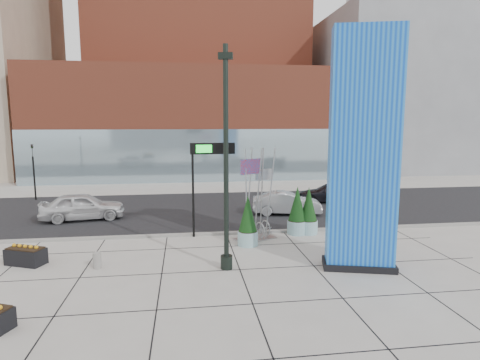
{
  "coord_description": "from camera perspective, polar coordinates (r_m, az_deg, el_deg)",
  "views": [
    {
      "loc": [
        -1.05,
        -15.84,
        5.75
      ],
      "look_at": [
        1.42,
        2.0,
        3.1
      ],
      "focal_mm": 30.0,
      "sensor_mm": 36.0,
      "label": 1
    }
  ],
  "objects": [
    {
      "name": "tower_podium",
      "position": [
        42.89,
        -5.21,
        8.0
      ],
      "size": [
        34.0,
        10.0,
        11.0
      ],
      "primitive_type": "cube",
      "color": "#A3472F",
      "rests_on": "ground"
    },
    {
      "name": "building_grey_parking",
      "position": [
        55.05,
        21.99,
        11.16
      ],
      "size": [
        20.0,
        18.0,
        18.0
      ],
      "primitive_type": "cube",
      "color": "slate",
      "rests_on": "ground"
    },
    {
      "name": "lamp_post",
      "position": [
        15.28,
        -1.99,
        -0.14
      ],
      "size": [
        0.57,
        0.47,
        8.53
      ],
      "rotation": [
        0.0,
        0.0,
        -0.22
      ],
      "color": "black",
      "rests_on": "ground"
    },
    {
      "name": "ground",
      "position": [
        16.88,
        -3.94,
        -11.57
      ],
      "size": [
        160.0,
        160.0,
        0.0
      ],
      "primitive_type": "plane",
      "color": "#9E9991",
      "rests_on": "ground"
    },
    {
      "name": "overhead_street_sign",
      "position": [
        19.74,
        -4.45,
        3.34
      ],
      "size": [
        2.22,
        0.38,
        4.7
      ],
      "rotation": [
        0.0,
        0.0,
        0.08
      ],
      "color": "black",
      "rests_on": "ground"
    },
    {
      "name": "round_planter_east",
      "position": [
        20.75,
        8.13,
        -4.46
      ],
      "size": [
        0.99,
        0.99,
        2.48
      ],
      "color": "#94C2C7",
      "rests_on": "ground"
    },
    {
      "name": "car_silver_mid",
      "position": [
        25.06,
        6.68,
        -3.32
      ],
      "size": [
        4.42,
        2.15,
        1.39
      ],
      "primitive_type": "imported",
      "rotation": [
        0.0,
        0.0,
        1.41
      ],
      "color": "#A6A8AD",
      "rests_on": "ground"
    },
    {
      "name": "concrete_bollard",
      "position": [
        17.05,
        -19.65,
        -10.73
      ],
      "size": [
        0.32,
        0.32,
        0.63
      ],
      "primitive_type": "cylinder",
      "color": "gray",
      "rests_on": "ground"
    },
    {
      "name": "street_asphalt",
      "position": [
        26.49,
        -5.45,
        -4.19
      ],
      "size": [
        80.0,
        12.0,
        0.02
      ],
      "primitive_type": "cube",
      "color": "black",
      "rests_on": "ground"
    },
    {
      "name": "car_dark_east",
      "position": [
        29.37,
        12.63,
        -1.84
      ],
      "size": [
        4.73,
        2.66,
        1.3
      ],
      "primitive_type": "imported",
      "rotation": [
        0.0,
        0.0,
        -1.77
      ],
      "color": "black",
      "rests_on": "ground"
    },
    {
      "name": "curb_edge",
      "position": [
        20.66,
        -4.72,
        -7.65
      ],
      "size": [
        80.0,
        0.3,
        0.12
      ],
      "primitive_type": "cube",
      "color": "gray",
      "rests_on": "ground"
    },
    {
      "name": "tower_glass_front",
      "position": [
        38.23,
        -4.8,
        3.46
      ],
      "size": [
        34.0,
        0.6,
        5.0
      ],
      "primitive_type": "cube",
      "color": "#8CA5B2",
      "rests_on": "ground"
    },
    {
      "name": "blue_pylon",
      "position": [
        15.95,
        17.12,
        3.31
      ],
      "size": [
        2.99,
        1.91,
        9.2
      ],
      "rotation": [
        0.0,
        0.0,
        -0.27
      ],
      "color": "blue",
      "rests_on": "ground"
    },
    {
      "name": "car_white_west",
      "position": [
        25.26,
        -21.48,
        -3.53
      ],
      "size": [
        4.92,
        2.59,
        1.6
      ],
      "primitive_type": "imported",
      "rotation": [
        0.0,
        0.0,
        1.73
      ],
      "color": "silver",
      "rests_on": "ground"
    },
    {
      "name": "round_planter_mid",
      "position": [
        20.93,
        9.71,
        -4.45
      ],
      "size": [
        0.97,
        0.97,
        2.43
      ],
      "color": "#94C2C7",
      "rests_on": "ground"
    },
    {
      "name": "public_art_sculpture",
      "position": [
        19.67,
        2.23,
        -5.07
      ],
      "size": [
        2.21,
        1.69,
        4.51
      ],
      "rotation": [
        0.0,
        0.0,
        0.4
      ],
      "color": "#ABADB0",
      "rests_on": "ground"
    },
    {
      "name": "traffic_signal",
      "position": [
        32.9,
        -27.29,
        1.41
      ],
      "size": [
        0.15,
        0.18,
        4.1
      ],
      "color": "black",
      "rests_on": "ground"
    },
    {
      "name": "box_planter_north",
      "position": [
        18.63,
        -28.17,
        -9.4
      ],
      "size": [
        1.69,
        1.29,
        0.83
      ],
      "rotation": [
        0.0,
        0.0,
        -0.4
      ],
      "color": "black",
      "rests_on": "ground"
    },
    {
      "name": "round_planter_west",
      "position": [
        18.71,
        1.12,
        -5.94
      ],
      "size": [
        0.95,
        0.95,
        2.38
      ],
      "color": "#94C2C7",
      "rests_on": "ground"
    }
  ]
}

